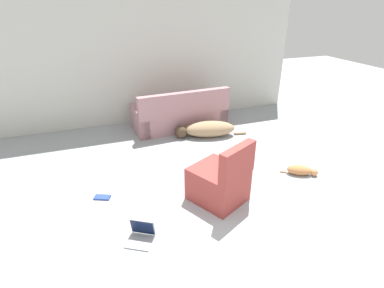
% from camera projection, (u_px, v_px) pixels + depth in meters
% --- Properties ---
extents(ground_plane, '(20.00, 20.00, 0.00)m').
position_uv_depth(ground_plane, '(239.00, 277.00, 2.99)').
color(ground_plane, '#999EA3').
extents(wall_back, '(7.04, 0.06, 2.79)m').
position_uv_depth(wall_back, '(141.00, 58.00, 6.25)').
color(wall_back, beige).
rests_on(wall_back, ground_plane).
extents(couch, '(1.99, 0.95, 0.85)m').
position_uv_depth(couch, '(180.00, 115.00, 6.37)').
color(couch, '#A3757A').
rests_on(couch, ground_plane).
extents(dog, '(1.45, 0.62, 0.31)m').
position_uv_depth(dog, '(207.00, 129.00, 5.98)').
color(dog, '#A38460').
rests_on(dog, ground_plane).
extents(cat, '(0.53, 0.37, 0.15)m').
position_uv_depth(cat, '(301.00, 170.00, 4.71)').
color(cat, '#BC7A47').
rests_on(cat, ground_plane).
extents(laptop_open, '(0.39, 0.38, 0.23)m').
position_uv_depth(laptop_open, '(141.00, 233.00, 3.44)').
color(laptop_open, gray).
rests_on(laptop_open, ground_plane).
extents(book_blue, '(0.25, 0.19, 0.02)m').
position_uv_depth(book_blue, '(102.00, 197.00, 4.17)').
color(book_blue, '#28428E').
rests_on(book_blue, ground_plane).
extents(side_chair, '(0.86, 0.89, 0.90)m').
position_uv_depth(side_chair, '(220.00, 181.00, 4.01)').
color(side_chair, '#993833').
rests_on(side_chair, ground_plane).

